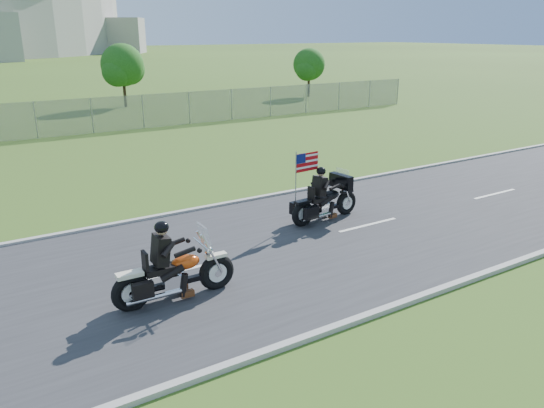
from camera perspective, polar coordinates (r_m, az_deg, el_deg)
ground at (r=13.96m, az=-2.08°, el=-5.46°), size 420.00×420.00×0.00m
road at (r=13.95m, az=-2.08°, el=-5.39°), size 120.00×8.00×0.04m
curb_north at (r=17.34m, az=-8.81°, el=-0.71°), size 120.00×0.18×0.12m
curb_south at (r=10.99m, az=8.83°, el=-12.33°), size 120.00×0.18×0.12m
tree_fence_near at (r=43.05m, az=-15.74°, el=13.97°), size 3.52×3.28×4.75m
tree_fence_far at (r=48.44m, az=4.02°, el=14.57°), size 3.08×2.87×4.20m
motorcycle_lead at (r=11.65m, az=-10.59°, el=-7.58°), size 2.79×0.69×1.88m
motorcycle_follow at (r=16.29m, az=5.72°, el=0.20°), size 2.60×0.88×2.17m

